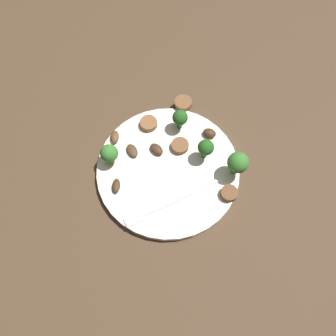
{
  "coord_description": "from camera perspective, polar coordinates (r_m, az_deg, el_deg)",
  "views": [
    {
      "loc": [
        0.12,
        0.21,
        0.55
      ],
      "look_at": [
        0.0,
        0.0,
        0.01
      ],
      "focal_mm": 34.59,
      "sensor_mm": 36.0,
      "label": 1
    }
  ],
  "objects": [
    {
      "name": "ground_plane",
      "position": [
        0.6,
        0.0,
        -0.57
      ],
      "size": [
        1.4,
        1.4,
        0.0
      ],
      "primitive_type": "plane",
      "color": "#4C3826"
    },
    {
      "name": "plate",
      "position": [
        0.59,
        0.0,
        -0.29
      ],
      "size": [
        0.26,
        0.26,
        0.01
      ],
      "primitive_type": "cylinder",
      "color": "white",
      "rests_on": "ground_plane"
    },
    {
      "name": "fork",
      "position": [
        0.56,
        -0.38,
        -6.49
      ],
      "size": [
        0.18,
        0.03,
        0.0
      ],
      "rotation": [
        0.0,
        0.0,
        -0.09
      ],
      "color": "silver",
      "rests_on": "plate"
    },
    {
      "name": "broccoli_floret_0",
      "position": [
        0.6,
        2.14,
        8.79
      ],
      "size": [
        0.03,
        0.03,
        0.05
      ],
      "color": "#296420",
      "rests_on": "plate"
    },
    {
      "name": "broccoli_floret_1",
      "position": [
        0.57,
        6.67,
        3.55
      ],
      "size": [
        0.03,
        0.03,
        0.05
      ],
      "color": "#296420",
      "rests_on": "plate"
    },
    {
      "name": "broccoli_floret_2",
      "position": [
        0.56,
        12.21,
        0.88
      ],
      "size": [
        0.04,
        0.04,
        0.06
      ],
      "color": "#408630",
      "rests_on": "plate"
    },
    {
      "name": "broccoli_floret_3",
      "position": [
        0.58,
        -10.31,
        2.5
      ],
      "size": [
        0.03,
        0.03,
        0.04
      ],
      "color": "#408630",
      "rests_on": "plate"
    },
    {
      "name": "sausage_slice_0",
      "position": [
        0.63,
        -3.43,
        7.83
      ],
      "size": [
        0.04,
        0.04,
        0.01
      ],
      "primitive_type": "cylinder",
      "rotation": [
        0.0,
        0.0,
        1.32
      ],
      "color": "brown",
      "rests_on": "plate"
    },
    {
      "name": "sausage_slice_1",
      "position": [
        0.57,
        10.71,
        -4.4
      ],
      "size": [
        0.03,
        0.03,
        0.01
      ],
      "primitive_type": "cylinder",
      "rotation": [
        0.0,
        0.0,
        1.57
      ],
      "color": "brown",
      "rests_on": "plate"
    },
    {
      "name": "sausage_slice_2",
      "position": [
        0.65,
        2.68,
        11.37
      ],
      "size": [
        0.05,
        0.05,
        0.01
      ],
      "primitive_type": "cylinder",
      "rotation": [
        0.0,
        0.0,
        2.3
      ],
      "color": "brown",
      "rests_on": "plate"
    },
    {
      "name": "sausage_slice_3",
      "position": [
        0.6,
        2.11,
        3.92
      ],
      "size": [
        0.04,
        0.04,
        0.01
      ],
      "primitive_type": "cylinder",
      "rotation": [
        0.0,
        0.0,
        3.04
      ],
      "color": "brown",
      "rests_on": "plate"
    },
    {
      "name": "mushroom_0",
      "position": [
        0.62,
        -9.37,
        5.42
      ],
      "size": [
        0.03,
        0.03,
        0.01
      ],
      "primitive_type": "ellipsoid",
      "rotation": [
        0.0,
        0.0,
        4.19
      ],
      "color": "brown",
      "rests_on": "plate"
    },
    {
      "name": "mushroom_1",
      "position": [
        0.6,
        -2.39,
        3.13
      ],
      "size": [
        0.02,
        0.03,
        0.01
      ],
      "primitive_type": "ellipsoid",
      "rotation": [
        0.0,
        0.0,
        1.8
      ],
      "color": "#422B19",
      "rests_on": "plate"
    },
    {
      "name": "mushroom_2",
      "position": [
        0.6,
        -6.34,
        3.05
      ],
      "size": [
        0.02,
        0.03,
        0.01
      ],
      "primitive_type": "ellipsoid",
      "rotation": [
        0.0,
        0.0,
        4.65
      ],
      "color": "#4C331E",
      "rests_on": "plate"
    },
    {
      "name": "mushroom_3",
      "position": [
        0.58,
        -9.13,
        -3.12
      ],
      "size": [
        0.03,
        0.03,
        0.01
      ],
      "primitive_type": "ellipsoid",
      "rotation": [
        0.0,
        0.0,
        4.15
      ],
      "color": "#422B19",
      "rests_on": "plate"
    },
    {
      "name": "mushroom_4",
      "position": [
        0.62,
        7.32,
        6.12
      ],
      "size": [
        0.03,
        0.03,
        0.01
      ],
      "primitive_type": "ellipsoid",
      "rotation": [
        0.0,
        0.0,
        2.23
      ],
      "color": "#422B19",
      "rests_on": "plate"
    }
  ]
}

